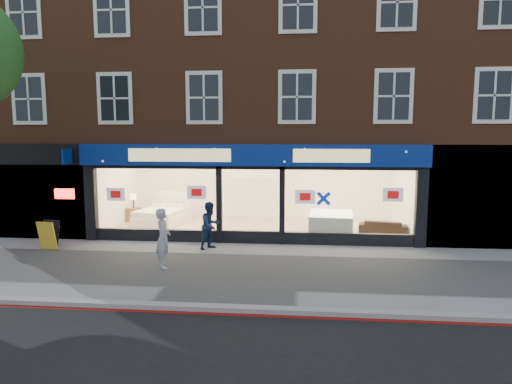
# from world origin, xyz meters

# --- Properties ---
(ground) EXTENTS (120.00, 120.00, 0.00)m
(ground) POSITION_xyz_m (0.00, 0.00, 0.00)
(ground) COLOR gray
(ground) RESTS_ON ground
(kerb_line) EXTENTS (60.00, 0.10, 0.01)m
(kerb_line) POSITION_xyz_m (0.00, -3.10, 0.01)
(kerb_line) COLOR #8C0A07
(kerb_line) RESTS_ON ground
(kerb_stone) EXTENTS (60.00, 0.25, 0.12)m
(kerb_stone) POSITION_xyz_m (0.00, -2.90, 0.06)
(kerb_stone) COLOR gray
(kerb_stone) RESTS_ON ground
(showroom_floor) EXTENTS (11.00, 4.50, 0.10)m
(showroom_floor) POSITION_xyz_m (0.00, 5.25, 0.05)
(showroom_floor) COLOR tan
(showroom_floor) RESTS_ON ground
(building) EXTENTS (19.00, 8.26, 10.30)m
(building) POSITION_xyz_m (-0.02, 6.93, 6.67)
(building) COLOR brown
(building) RESTS_ON ground
(display_bed) EXTENTS (2.02, 2.32, 1.16)m
(display_bed) POSITION_xyz_m (-3.81, 5.63, 0.43)
(display_bed) COLOR white
(display_bed) RESTS_ON showroom_floor
(bedside_table) EXTENTS (0.55, 0.55, 0.55)m
(bedside_table) POSITION_xyz_m (-5.10, 5.92, 0.38)
(bedside_table) COLOR brown
(bedside_table) RESTS_ON showroom_floor
(mattress_stack) EXTENTS (1.64, 2.00, 0.74)m
(mattress_stack) POSITION_xyz_m (2.74, 4.33, 0.47)
(mattress_stack) COLOR white
(mattress_stack) RESTS_ON showroom_floor
(sofa) EXTENTS (1.77, 1.01, 0.49)m
(sofa) POSITION_xyz_m (4.60, 4.48, 0.34)
(sofa) COLOR black
(sofa) RESTS_ON showroom_floor
(a_board) EXTENTS (0.65, 0.47, 0.92)m
(a_board) POSITION_xyz_m (-6.28, 1.63, 0.46)
(a_board) COLOR yellow
(a_board) RESTS_ON ground
(pedestrian_grey) EXTENTS (0.52, 0.67, 1.64)m
(pedestrian_grey) POSITION_xyz_m (-2.06, 0.02, 0.82)
(pedestrian_grey) COLOR #ACAFB4
(pedestrian_grey) RESTS_ON ground
(pedestrian_blue) EXTENTS (0.88, 0.93, 1.51)m
(pedestrian_blue) POSITION_xyz_m (-1.18, 2.16, 0.76)
(pedestrian_blue) COLOR #1B2B4C
(pedestrian_blue) RESTS_ON ground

